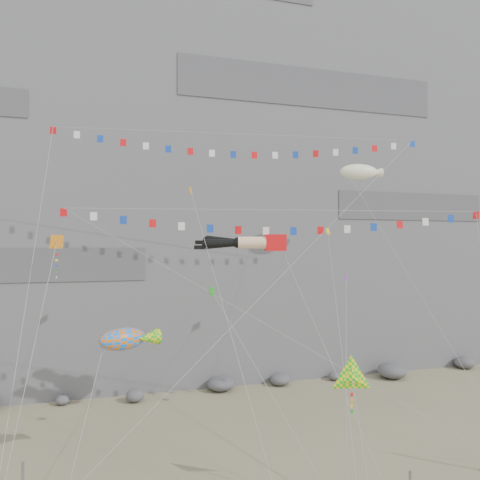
# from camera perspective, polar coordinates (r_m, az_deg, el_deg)

# --- Properties ---
(ground) EXTENTS (120.00, 120.00, 0.00)m
(ground) POSITION_cam_1_polar(r_m,az_deg,el_deg) (31.26, 6.19, -26.64)
(ground) COLOR gray
(ground) RESTS_ON ground
(cliff) EXTENTS (80.00, 28.00, 50.00)m
(cliff) POSITION_cam_1_polar(r_m,az_deg,el_deg) (60.02, -5.90, 10.18)
(cliff) COLOR slate
(cliff) RESTS_ON ground
(talus_boulders) EXTENTS (60.00, 3.00, 1.20)m
(talus_boulders) POSITION_cam_1_polar(r_m,az_deg,el_deg) (46.18, -2.36, -17.15)
(talus_boulders) COLOR slate
(talus_boulders) RESTS_ON ground
(legs_kite) EXTENTS (7.18, 15.74, 19.40)m
(legs_kite) POSITION_cam_1_polar(r_m,az_deg,el_deg) (32.90, 1.25, -0.35)
(legs_kite) COLOR red
(legs_kite) RESTS_ON ground
(flag_banner_upper) EXTENTS (30.06, 16.65, 31.08)m
(flag_banner_upper) POSITION_cam_1_polar(r_m,az_deg,el_deg) (38.46, 0.45, 12.74)
(flag_banner_upper) COLOR red
(flag_banner_upper) RESTS_ON ground
(flag_banner_lower) EXTENTS (28.79, 9.89, 21.61)m
(flag_banner_lower) POSITION_cam_1_polar(r_m,az_deg,el_deg) (32.85, 4.91, 3.63)
(flag_banner_lower) COLOR red
(flag_banner_lower) RESTS_ON ground
(harlequin_kite) EXTENTS (3.05, 7.65, 15.56)m
(harlequin_kite) POSITION_cam_1_polar(r_m,az_deg,el_deg) (28.41, -21.48, -0.35)
(harlequin_kite) COLOR red
(harlequin_kite) RESTS_ON ground
(fish_windsock) EXTENTS (5.39, 6.92, 10.34)m
(fish_windsock) POSITION_cam_1_polar(r_m,az_deg,el_deg) (29.12, -14.13, -11.65)
(fish_windsock) COLOR orange
(fish_windsock) RESTS_ON ground
(delta_kite) EXTENTS (2.37, 3.99, 8.35)m
(delta_kite) POSITION_cam_1_polar(r_m,az_deg,el_deg) (26.00, 13.49, -16.05)
(delta_kite) COLOR yellow
(delta_kite) RESTS_ON ground
(blimp_windsock) EXTENTS (5.17, 15.31, 25.01)m
(blimp_windsock) POSITION_cam_1_polar(r_m,az_deg,el_deg) (44.18, 14.28, 8.00)
(blimp_windsock) COLOR #FEFAD1
(blimp_windsock) RESTS_ON ground
(small_kite_a) EXTENTS (2.78, 13.87, 22.19)m
(small_kite_a) POSITION_cam_1_polar(r_m,az_deg,el_deg) (34.14, -5.86, 5.36)
(small_kite_a) COLOR orange
(small_kite_a) RESTS_ON ground
(small_kite_b) EXTENTS (6.10, 10.39, 15.81)m
(small_kite_b) POSITION_cam_1_polar(r_m,az_deg,el_deg) (35.27, 12.80, -5.00)
(small_kite_b) COLOR purple
(small_kite_b) RESTS_ON ground
(small_kite_c) EXTENTS (4.84, 12.23, 16.31)m
(small_kite_c) POSITION_cam_1_polar(r_m,az_deg,el_deg) (30.22, -3.19, -6.67)
(small_kite_c) COLOR #1A9C18
(small_kite_c) RESTS_ON ground
(small_kite_d) EXTENTS (6.53, 15.55, 21.81)m
(small_kite_d) POSITION_cam_1_polar(r_m,az_deg,el_deg) (39.27, 10.71, 0.62)
(small_kite_d) COLOR gold
(small_kite_d) RESTS_ON ground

